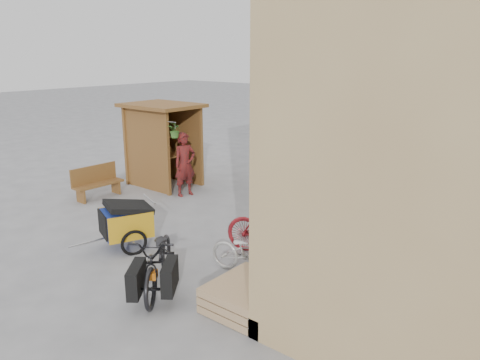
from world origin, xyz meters
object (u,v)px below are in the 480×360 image
Objects in this scene: bike_2 at (314,222)px; bike_3 at (316,213)px; bench at (97,182)px; bike_4 at (336,205)px; bike_0 at (251,253)px; bike_6 at (357,191)px; shopping_carts at (428,168)px; bike_5 at (341,197)px; child_trailer at (126,221)px; bike_7 at (370,188)px; kiosk at (160,133)px; pallet_stack at (247,295)px; person_kiosk at (185,164)px; bike_1 at (272,228)px; cargo_bike at (159,261)px.

bike_2 is 0.39m from bike_3.
bench is 0.82× the size of bike_4.
bike_6 reaches higher than bike_0.
shopping_carts is at bearing -13.49° from bike_2.
bike_5 is 0.98× the size of bike_6.
bike_0 is 3.71m from bike_5.
bike_0 is at bearing 34.64° from child_trailer.
bike_2 is at bearing -170.37° from bike_7.
shopping_carts is (6.28, 4.41, -0.91)m from kiosk.
person_kiosk is at bearing 144.40° from pallet_stack.
pallet_stack is at bearing -176.03° from bike_2.
bike_2 is (4.37, -0.56, -0.47)m from person_kiosk.
kiosk is 5.69m from bike_4.
bike_7 reaches higher than bike_0.
child_trailer is 0.99× the size of bike_5.
bench is 5.84m from bike_1.
bench is 7.19m from bike_7.
bench reaches higher than pallet_stack.
bike_0 is (5.63, -2.95, -1.14)m from kiosk.
bike_3 is 2.39m from bike_7.
pallet_stack is 6.14m from person_kiosk.
bike_6 is (5.88, 3.56, 0.01)m from bench.
bench is 0.82× the size of child_trailer.
bench is at bearing 69.31° from bike_0.
bike_1 reaches higher than bike_3.
bike_1 is at bearing 164.00° from bike_3.
pallet_stack is 2.04m from bike_1.
bike_1 is at bearing -98.42° from person_kiosk.
bike_7 is at bearing -15.90° from bike_3.
pallet_stack is at bearing -177.63° from bike_4.
bench is 0.67× the size of shopping_carts.
bench reaches higher than bike_2.
shopping_carts is at bearing -16.84° from bike_4.
bench is 0.70× the size of cargo_bike.
bike_3 is (0.09, 1.51, -0.09)m from bike_1.
bench is at bearing 70.93° from bike_1.
bike_3 is 0.83m from bike_4.
child_trailer is at bearing 162.41° from bike_7.
bike_2 is (0.90, 3.45, -0.11)m from cargo_bike.
child_trailer is at bearing -112.88° from shopping_carts.
cargo_bike is at bearing -23.27° from bench.
bike_0 is 0.94m from bike_1.
bench is at bearing -101.26° from kiosk.
bike_4 reaches higher than bench.
bench is at bearing 131.75° from bike_7.
bike_7 is at bearing 95.94° from pallet_stack.
bike_4 is (-0.11, 1.18, 0.04)m from bike_2.
bike_2 is (-0.59, -5.29, -0.24)m from shopping_carts.
bike_4 is 1.57m from bike_7.
pallet_stack is 0.71× the size of bike_4.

